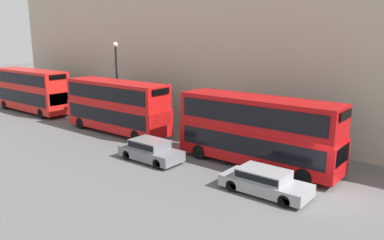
% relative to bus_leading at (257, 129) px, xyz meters
% --- Properties ---
extents(ground_plane, '(200.00, 200.00, 0.00)m').
position_rel_bus_leading_xyz_m(ground_plane, '(-1.60, -5.26, -2.38)').
color(ground_plane, '#5B5B5B').
extents(building_facade, '(1.10, 80.00, 16.84)m').
position_rel_bus_leading_xyz_m(building_facade, '(5.40, -5.26, 6.34)').
color(building_facade, '#B2A893').
rests_on(building_facade, ground).
extents(bus_leading, '(2.59, 10.29, 4.33)m').
position_rel_bus_leading_xyz_m(bus_leading, '(0.00, 0.00, 0.00)').
color(bus_leading, '#B20C0F').
rests_on(bus_leading, ground).
extents(bus_second_in_queue, '(2.59, 10.18, 4.30)m').
position_rel_bus_leading_xyz_m(bus_second_in_queue, '(-0.00, 13.09, -0.01)').
color(bus_second_in_queue, red).
rests_on(bus_second_in_queue, ground).
extents(bus_third_in_queue, '(2.59, 10.64, 4.46)m').
position_rel_bus_leading_xyz_m(bus_third_in_queue, '(0.00, 26.73, 0.07)').
color(bus_third_in_queue, red).
rests_on(bus_third_in_queue, ground).
extents(car_dark_sedan, '(1.88, 4.59, 1.29)m').
position_rel_bus_leading_xyz_m(car_dark_sedan, '(-3.40, -2.38, -1.69)').
color(car_dark_sedan, gray).
rests_on(car_dark_sedan, ground).
extents(car_hatchback, '(1.86, 4.27, 1.40)m').
position_rel_bus_leading_xyz_m(car_hatchback, '(-3.40, 5.83, -1.65)').
color(car_hatchback, slate).
rests_on(car_hatchback, ground).
extents(street_lamp, '(0.44, 0.44, 7.38)m').
position_rel_bus_leading_xyz_m(street_lamp, '(1.97, 15.26, 2.10)').
color(street_lamp, black).
rests_on(street_lamp, ground).
extents(pedestrian, '(0.36, 0.36, 1.72)m').
position_rel_bus_leading_xyz_m(pedestrian, '(2.60, 4.02, -1.59)').
color(pedestrian, maroon).
rests_on(pedestrian, ground).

